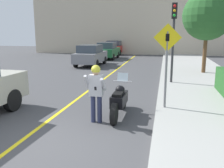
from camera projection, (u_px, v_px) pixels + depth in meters
name	position (u px, v px, depth m)	size (l,w,h in m)	color
ground_plane	(41.00, 145.00, 5.99)	(80.00, 80.00, 0.00)	#424244
sidewalk_curb	(220.00, 107.00, 8.82)	(4.40, 44.00, 0.14)	#9E9E99
road_center_line	(90.00, 89.00, 11.86)	(0.12, 36.00, 0.01)	yellow
building_backdrop	(143.00, 22.00, 30.09)	(28.00, 1.20, 7.83)	beige
motorcycle	(119.00, 100.00, 8.03)	(0.62, 2.28, 1.31)	black
person_biker	(96.00, 88.00, 7.32)	(0.59, 0.48, 1.74)	#282D4C
crossing_sign	(167.00, 58.00, 8.24)	(0.91, 0.08, 2.82)	slate
traffic_light	(174.00, 28.00, 12.35)	(0.26, 0.30, 3.94)	#2D2D30
street_tree	(207.00, 16.00, 15.32)	(3.03, 3.03, 5.05)	brown
parked_car_grey	(91.00, 55.00, 20.20)	(1.88, 4.20, 1.68)	black
parked_car_green	(107.00, 50.00, 25.38)	(1.88, 4.20, 1.68)	black
parked_car_red	(115.00, 47.00, 30.64)	(1.88, 4.20, 1.68)	black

